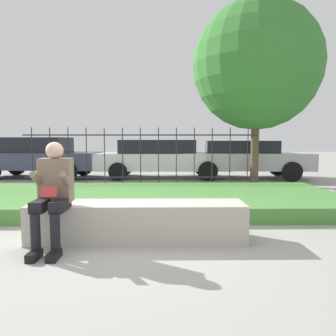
% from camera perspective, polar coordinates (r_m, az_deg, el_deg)
% --- Properties ---
extents(ground_plane, '(60.00, 60.00, 0.00)m').
position_cam_1_polar(ground_plane, '(4.49, -8.57, -12.27)').
color(ground_plane, '#9E9B93').
extents(stone_bench, '(2.81, 0.60, 0.50)m').
position_cam_1_polar(stone_bench, '(4.40, -5.30, -9.56)').
color(stone_bench, '#B7B2A3').
rests_on(stone_bench, ground_plane).
extents(person_seated_reader, '(0.42, 0.73, 1.30)m').
position_cam_1_polar(person_seated_reader, '(4.17, -19.37, -3.68)').
color(person_seated_reader, black).
rests_on(person_seated_reader, ground_plane).
extents(grass_berm, '(8.13, 3.06, 0.26)m').
position_cam_1_polar(grass_berm, '(6.61, -6.01, -5.45)').
color(grass_berm, '#4C893D').
rests_on(grass_berm, ground_plane).
extents(iron_fence, '(6.13, 0.03, 1.64)m').
position_cam_1_polar(iron_fence, '(8.64, -4.80, 1.85)').
color(iron_fence, '#232326').
rests_on(iron_fence, ground_plane).
extents(car_parked_right, '(4.36, 2.13, 1.28)m').
position_cam_1_polar(car_parked_right, '(11.48, 13.09, 1.75)').
color(car_parked_right, '#B7B7BC').
rests_on(car_parked_right, ground_plane).
extents(car_parked_left, '(4.22, 2.06, 1.39)m').
position_cam_1_polar(car_parked_left, '(12.13, -21.67, 1.89)').
color(car_parked_left, '#383D56').
rests_on(car_parked_left, ground_plane).
extents(car_parked_center, '(4.62, 2.04, 1.31)m').
position_cam_1_polar(car_parked_center, '(11.31, -1.14, 1.85)').
color(car_parked_center, silver).
rests_on(car_parked_center, ground_plane).
extents(tree_behind_fence, '(3.76, 3.76, 5.37)m').
position_cam_1_polar(tree_behind_fence, '(10.39, 15.18, 16.82)').
color(tree_behind_fence, brown).
rests_on(tree_behind_fence, ground_plane).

